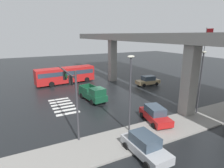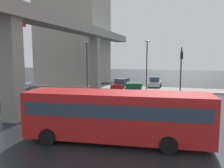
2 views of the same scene
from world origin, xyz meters
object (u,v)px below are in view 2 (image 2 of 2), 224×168
flagpole (22,51)px  city_bus (116,113)px  sedan_tan (19,95)px  traffic_signal_mast (181,61)px  street_lamp_mid_block (87,59)px  fire_hydrant (125,87)px  pickup_truck (134,94)px  street_lamp_near_corner (147,59)px  sedan_silver (155,82)px  sedan_red (122,84)px  street_lamp_far_north (19,59)px

flagpole → city_bus: bearing=-131.1°
sedan_tan → traffic_signal_mast: bearing=-58.1°
traffic_signal_mast → street_lamp_mid_block: size_ratio=0.90×
city_bus → street_lamp_mid_block: 23.45m
fire_hydrant → flagpole: 15.49m
traffic_signal_mast → pickup_truck: bearing=145.8°
city_bus → sedan_tan: (8.19, 12.96, -0.87)m
street_lamp_mid_block → traffic_signal_mast: bearing=-99.3°
street_lamp_near_corner → city_bus: bearing=-177.4°
sedan_tan → flagpole: flagpole is taller
city_bus → sedan_silver: size_ratio=2.53×
sedan_red → street_lamp_mid_block: street_lamp_mid_block is taller
sedan_silver → street_lamp_far_north: size_ratio=0.60×
traffic_signal_mast → fire_hydrant: traffic_signal_mast is taller
fire_hydrant → sedan_red: bearing=104.9°
city_bus → fire_hydrant: size_ratio=12.91×
traffic_signal_mast → street_lamp_mid_block: (2.30, 14.01, 0.17)m
street_lamp_near_corner → street_lamp_mid_block: 9.26m
flagpole → pickup_truck: bearing=-103.4°
street_lamp_near_corner → fire_hydrant: (-0.40, 3.11, -4.13)m
sedan_red → pickup_truck: bearing=-159.4°
street_lamp_far_north → sedan_red: bearing=-91.6°
fire_hydrant → traffic_signal_mast: bearing=-103.6°
traffic_signal_mast → street_lamp_near_corner: street_lamp_near_corner is taller
sedan_red → sedan_tan: size_ratio=1.03×
sedan_tan → sedan_silver: (16.33, -12.88, 0.00)m
sedan_red → fire_hydrant: 0.58m
traffic_signal_mast → sedan_silver: bearing=33.3°
sedan_red → city_bus: bearing=-167.7°
sedan_tan → traffic_signal_mast: traffic_signal_mast is taller
pickup_truck → sedan_red: 9.59m
city_bus → street_lamp_far_north: 30.84m
sedan_silver → flagpole: (-9.12, 17.60, 4.91)m
sedan_red → street_lamp_near_corner: bearing=-81.8°
sedan_red → fire_hydrant: size_ratio=5.37×
sedan_tan → street_lamp_near_corner: street_lamp_near_corner is taller
sedan_silver → city_bus: bearing=-179.8°
sedan_silver → street_lamp_near_corner: (-3.60, 0.87, 3.70)m
city_bus → street_lamp_near_corner: 21.13m
city_bus → street_lamp_mid_block: bearing=26.0°
sedan_red → flagpole: size_ratio=0.46×
sedan_silver → street_lamp_mid_block: street_lamp_mid_block is taller
sedan_red → traffic_signal_mast: (-1.80, -8.24, 3.53)m
sedan_silver → flagpole: 20.42m
street_lamp_mid_block → flagpole: 9.36m
city_bus → fire_hydrant: 20.96m
pickup_truck → traffic_signal_mast: 9.32m
pickup_truck → fire_hydrant: (9.08, 2.98, -0.56)m
sedan_tan → flagpole: 9.92m
city_bus → street_lamp_mid_block: size_ratio=1.52×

